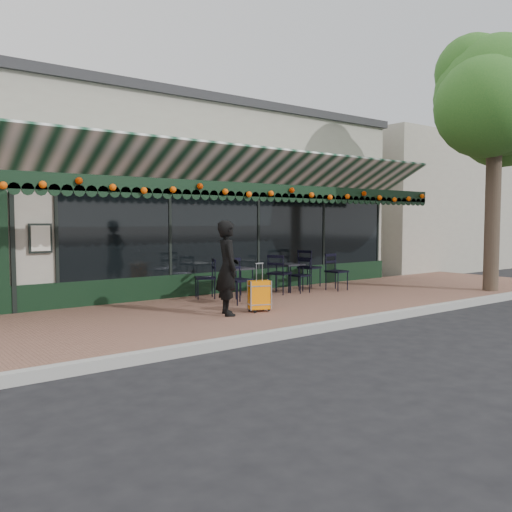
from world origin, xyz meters
TOP-DOWN VIEW (x-y plane):
  - ground at (0.00, 0.00)m, footprint 80.00×80.00m
  - sidewalk at (0.00, 2.00)m, footprint 18.00×4.00m
  - curb at (0.00, -0.08)m, footprint 18.00×0.16m
  - restaurant_building at (0.00, 7.84)m, footprint 12.00×9.60m
  - neighbor_building_right at (13.00, 8.00)m, footprint 12.00×8.00m
  - woman at (-1.20, 1.48)m, footprint 0.59×0.71m
  - suitcase at (-0.54, 1.41)m, footprint 0.44×0.34m
  - cafe_table_a at (1.79, 3.25)m, footprint 0.53×0.53m
  - cafe_table_b at (0.23, 3.15)m, footprint 0.53×0.53m
  - chair_a_left at (1.81, 2.92)m, footprint 0.44×0.44m
  - chair_a_right at (2.77, 3.61)m, footprint 0.56×0.56m
  - chair_a_front at (2.81, 2.70)m, footprint 0.49×0.49m
  - chair_b_left at (-0.43, 3.46)m, footprint 0.58×0.58m
  - chair_b_right at (1.32, 3.06)m, footprint 0.60×0.60m
  - chair_b_front at (-0.29, 2.42)m, footprint 0.50×0.50m
  - street_tree at (5.97, 0.51)m, footprint 3.27×2.83m

SIDE VIEW (x-z plane):
  - ground at x=0.00m, z-range 0.00..0.00m
  - sidewalk at x=0.00m, z-range 0.00..0.15m
  - curb at x=0.00m, z-range 0.00..0.15m
  - suitcase at x=-0.54m, z-range 0.00..0.90m
  - chair_a_left at x=1.81m, z-range 0.15..0.94m
  - chair_b_left at x=-0.43m, z-range 0.15..1.02m
  - chair_a_front at x=2.81m, z-range 0.15..1.04m
  - chair_b_right at x=1.32m, z-range 0.15..1.07m
  - chair_b_front at x=-0.29m, z-range 0.15..1.09m
  - chair_a_right at x=2.77m, z-range 0.15..1.11m
  - cafe_table_b at x=0.23m, z-range 0.41..1.06m
  - cafe_table_a at x=1.79m, z-range 0.41..1.07m
  - woman at x=-1.20m, z-range 0.15..1.83m
  - restaurant_building at x=0.00m, z-range 0.02..4.52m
  - neighbor_building_right at x=13.00m, z-range 0.00..4.80m
  - street_tree at x=5.97m, z-range 1.54..7.55m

